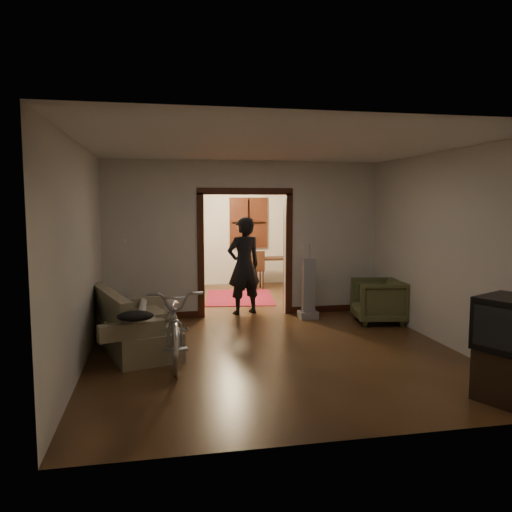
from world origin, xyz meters
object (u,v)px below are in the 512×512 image
object	(u,v)px
bicycle	(174,322)
armchair	(378,301)
person	(244,266)
desk	(272,273)
locker	(165,251)
sofa	(135,320)

from	to	relation	value
bicycle	armchair	distance (m)	3.79
bicycle	person	distance (m)	2.88
bicycle	armchair	world-z (taller)	bicycle
armchair	person	bearing A→B (deg)	-107.54
bicycle	desk	distance (m)	5.83
locker	desk	world-z (taller)	locker
locker	bicycle	bearing A→B (deg)	-101.94
locker	sofa	bearing A→B (deg)	-107.89
bicycle	locker	distance (m)	5.68
sofa	locker	xyz separation A→B (m)	(0.51, 5.08, 0.48)
person	desk	xyz separation A→B (m)	(1.18, 2.74, -0.54)
sofa	person	distance (m)	2.74
sofa	person	world-z (taller)	person
bicycle	locker	bearing A→B (deg)	89.61
sofa	desk	size ratio (longest dim) A/B	1.87
person	sofa	bearing A→B (deg)	28.76
sofa	person	bearing A→B (deg)	27.87
locker	desk	bearing A→B (deg)	-21.20
bicycle	person	world-z (taller)	person
bicycle	locker	size ratio (longest dim) A/B	1.06
armchair	locker	size ratio (longest dim) A/B	0.46
sofa	locker	size ratio (longest dim) A/B	1.01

